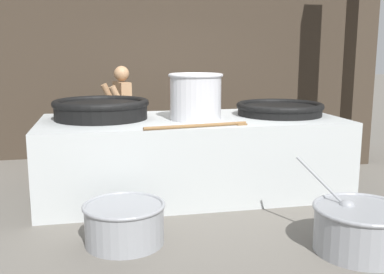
# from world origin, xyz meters

# --- Properties ---
(ground_plane) EXTENTS (60.00, 60.00, 0.00)m
(ground_plane) POSITION_xyz_m (0.00, 0.00, 0.00)
(ground_plane) COLOR #666059
(back_wall) EXTENTS (7.70, 0.24, 3.86)m
(back_wall) POSITION_xyz_m (0.00, 2.54, 1.93)
(back_wall) COLOR #382D23
(back_wall) RESTS_ON ground_plane
(support_pillar) EXTENTS (0.37, 0.37, 3.86)m
(support_pillar) POSITION_xyz_m (3.01, 1.07, 1.93)
(support_pillar) COLOR #382D23
(support_pillar) RESTS_ON ground_plane
(hearth_platform) EXTENTS (3.85, 1.67, 0.99)m
(hearth_platform) POSITION_xyz_m (0.00, 0.00, 0.50)
(hearth_platform) COLOR #B2B7B7
(hearth_platform) RESTS_ON ground_plane
(giant_wok_near) EXTENTS (1.22, 1.22, 0.25)m
(giant_wok_near) POSITION_xyz_m (-1.15, 0.18, 1.13)
(giant_wok_near) COLOR black
(giant_wok_near) RESTS_ON hearth_platform
(giant_wok_far) EXTENTS (1.18, 1.18, 0.17)m
(giant_wok_far) POSITION_xyz_m (1.23, 0.06, 1.08)
(giant_wok_far) COLOR black
(giant_wok_far) RESTS_ON hearth_platform
(stock_pot) EXTENTS (0.69, 0.69, 0.58)m
(stock_pot) POSITION_xyz_m (0.02, -0.13, 1.29)
(stock_pot) COLOR #B7B7BC
(stock_pot) RESTS_ON hearth_platform
(stirring_paddle) EXTENTS (1.23, 0.25, 0.04)m
(stirring_paddle) POSITION_xyz_m (-0.04, -0.73, 1.01)
(stirring_paddle) COLOR brown
(stirring_paddle) RESTS_ON hearth_platform
(cook) EXTENTS (0.45, 0.64, 1.63)m
(cook) POSITION_xyz_m (-0.83, 1.20, 0.88)
(cook) COLOR #9E7551
(cook) RESTS_ON ground_plane
(prep_bowl_vegetables) EXTENTS (0.90, 1.05, 0.79)m
(prep_bowl_vegetables) POSITION_xyz_m (1.15, -2.11, 0.24)
(prep_bowl_vegetables) COLOR gray
(prep_bowl_vegetables) RESTS_ON ground_plane
(prep_bowl_meat) EXTENTS (0.80, 0.80, 0.40)m
(prep_bowl_meat) POSITION_xyz_m (-0.98, -1.48, 0.22)
(prep_bowl_meat) COLOR gray
(prep_bowl_meat) RESTS_ON ground_plane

